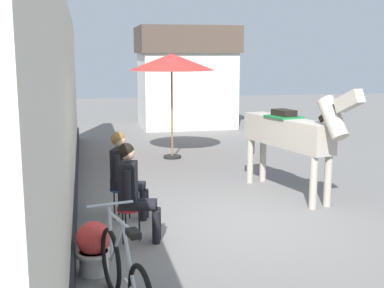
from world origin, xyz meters
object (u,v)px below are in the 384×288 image
object	(u,v)px
flower_planter_near	(94,247)
leaning_bicycle	(124,275)
seated_visitor_near	(133,187)
cafe_parasol	(172,63)
seated_visitor_far	(124,170)
saddled_horse_center	(291,133)

from	to	relation	value
flower_planter_near	leaning_bicycle	world-z (taller)	leaning_bicycle
seated_visitor_near	flower_planter_near	size ratio (longest dim) A/B	2.17
leaning_bicycle	cafe_parasol	xyz separation A→B (m)	(1.80, 7.49, 1.97)
seated_visitor_far	leaning_bicycle	world-z (taller)	seated_visitor_far
saddled_horse_center	cafe_parasol	xyz separation A→B (m)	(-1.53, 3.79, 1.20)
cafe_parasol	flower_planter_near	bearing A→B (deg)	-107.76
flower_planter_near	cafe_parasol	bearing A→B (deg)	72.24
leaning_bicycle	cafe_parasol	bearing A→B (deg)	76.51
saddled_horse_center	leaning_bicycle	bearing A→B (deg)	-131.96
saddled_horse_center	flower_planter_near	world-z (taller)	saddled_horse_center
saddled_horse_center	cafe_parasol	world-z (taller)	cafe_parasol
seated_visitor_near	seated_visitor_far	distance (m)	1.04
seated_visitor_near	saddled_horse_center	world-z (taller)	saddled_horse_center
saddled_horse_center	seated_visitor_near	bearing A→B (deg)	-150.29
flower_planter_near	seated_visitor_far	bearing A→B (deg)	75.23
seated_visitor_near	cafe_parasol	world-z (taller)	cafe_parasol
cafe_parasol	seated_visitor_far	bearing A→B (deg)	-109.07
flower_planter_near	leaning_bicycle	size ratio (longest dim) A/B	0.37
leaning_bicycle	cafe_parasol	distance (m)	7.95
seated_visitor_near	saddled_horse_center	size ratio (longest dim) A/B	0.47
saddled_horse_center	leaning_bicycle	size ratio (longest dim) A/B	1.70
seated_visitor_far	flower_planter_near	bearing A→B (deg)	-104.77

